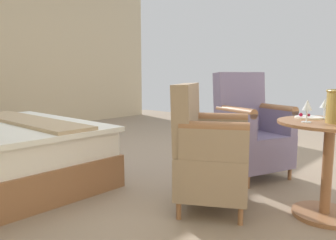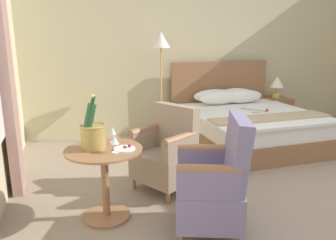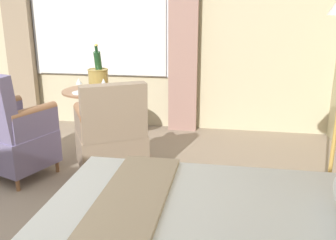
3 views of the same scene
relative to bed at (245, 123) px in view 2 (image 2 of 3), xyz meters
name	(u,v)px [view 2 (image 2 of 3)]	position (x,y,z in m)	size (l,w,h in m)	color
ground_plane	(314,195)	(-0.25, -1.86, -0.33)	(7.71, 7.71, 0.00)	gray
wall_headboard_side	(204,43)	(-0.25, 1.12, 1.23)	(6.33, 0.12, 3.12)	#C3B98F
bed	(245,123)	(0.00, 0.00, 0.00)	(1.86, 2.06, 1.24)	#8E5F3F
nightstand	(275,112)	(1.09, 0.73, -0.06)	(0.51, 0.48, 0.55)	#8E5F3F
bedside_lamp	(277,84)	(1.09, 0.73, 0.48)	(0.27, 0.27, 0.40)	tan
floor_lamp_brass	(161,53)	(-1.22, 0.57, 1.08)	(0.29, 0.29, 1.73)	gold
side_table_round	(105,177)	(-2.41, -1.63, 0.08)	(0.69, 0.69, 0.68)	#8E5F3F
champagne_bucket	(93,133)	(-2.50, -1.61, 0.49)	(0.23, 0.23, 0.49)	olive
wine_glass_near_bucket	(115,142)	(-2.33, -1.76, 0.44)	(0.07, 0.07, 0.14)	white
wine_glass_near_edge	(113,132)	(-2.31, -1.48, 0.45)	(0.06, 0.06, 0.15)	white
snack_plate	(125,149)	(-2.24, -1.71, 0.35)	(0.19, 0.19, 0.04)	white
armchair_by_window	(166,153)	(-1.70, -1.21, 0.09)	(0.74, 0.76, 0.93)	#8E5F3F
armchair_facing_bed	(214,185)	(-1.56, -2.13, 0.10)	(0.74, 0.74, 1.02)	#8E5F3F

